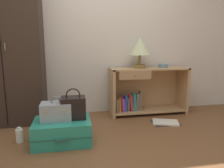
% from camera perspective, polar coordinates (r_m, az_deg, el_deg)
% --- Properties ---
extents(ground_plane, '(9.00, 9.00, 0.00)m').
position_cam_1_polar(ground_plane, '(2.13, 0.89, -19.35)').
color(ground_plane, brown).
extents(back_wall, '(6.40, 0.10, 2.60)m').
position_cam_1_polar(back_wall, '(3.34, -4.40, 14.62)').
color(back_wall, silver).
rests_on(back_wall, ground_plane).
extents(wardrobe, '(0.91, 0.47, 2.08)m').
position_cam_1_polar(wardrobe, '(3.13, -26.54, 9.07)').
color(wardrobe, '#33261E').
rests_on(wardrobe, ground_plane).
extents(bookshelf, '(1.19, 0.38, 0.71)m').
position_cam_1_polar(bookshelf, '(3.33, 8.78, -1.82)').
color(bookshelf, tan).
rests_on(bookshelf, ground_plane).
extents(table_lamp, '(0.32, 0.32, 0.45)m').
position_cam_1_polar(table_lamp, '(3.23, 7.50, 9.73)').
color(table_lamp, olive).
rests_on(table_lamp, bookshelf).
extents(bowl, '(0.15, 0.15, 0.05)m').
position_cam_1_polar(bowl, '(3.37, 13.58, 4.79)').
color(bowl, slate).
rests_on(bowl, bookshelf).
extents(suitcase_large, '(0.62, 0.45, 0.25)m').
position_cam_1_polar(suitcase_large, '(2.45, -13.15, -12.25)').
color(suitcase_large, teal).
rests_on(suitcase_large, ground_plane).
extents(train_case, '(0.32, 0.22, 0.26)m').
position_cam_1_polar(train_case, '(2.40, -14.75, -7.06)').
color(train_case, '#8E99A3').
rests_on(train_case, suitcase_large).
extents(handbag, '(0.26, 0.19, 0.34)m').
position_cam_1_polar(handbag, '(2.40, -10.31, -6.20)').
color(handbag, black).
rests_on(handbag, suitcase_large).
extents(bottle, '(0.08, 0.08, 0.17)m').
position_cam_1_polar(bottle, '(2.61, -23.58, -12.53)').
color(bottle, white).
rests_on(bottle, ground_plane).
extents(open_book_on_floor, '(0.40, 0.32, 0.02)m').
position_cam_1_polar(open_book_on_floor, '(3.05, 14.17, -9.97)').
color(open_book_on_floor, white).
rests_on(open_book_on_floor, ground_plane).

